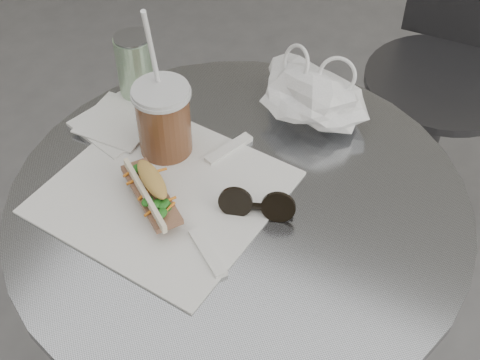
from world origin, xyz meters
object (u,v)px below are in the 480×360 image
at_px(chair_far, 436,112).
at_px(iced_coffee, 164,119).
at_px(sunglasses, 257,206).
at_px(cafe_table, 239,295).
at_px(drink_can, 136,67).
at_px(banh_mi, 152,191).

relative_size(chair_far, iced_coffee, 2.66).
bearing_deg(sunglasses, cafe_table, 140.63).
bearing_deg(drink_can, iced_coffee, -39.74).
bearing_deg(iced_coffee, sunglasses, -16.90).
height_order(iced_coffee, drink_can, iced_coffee).
distance_m(iced_coffee, sunglasses, 0.22).
bearing_deg(banh_mi, chair_far, 108.20).
bearing_deg(banh_mi, cafe_table, 68.00).
distance_m(iced_coffee, drink_can, 0.16).
relative_size(iced_coffee, drink_can, 2.20).
bearing_deg(iced_coffee, chair_far, 67.48).
distance_m(chair_far, iced_coffee, 0.99).
bearing_deg(banh_mi, drink_can, 163.19).
bearing_deg(iced_coffee, cafe_table, -15.88).
distance_m(cafe_table, iced_coffee, 0.39).
height_order(sunglasses, drink_can, drink_can).
relative_size(banh_mi, iced_coffee, 0.67).
distance_m(banh_mi, sunglasses, 0.17).
xyz_separation_m(banh_mi, iced_coffee, (-0.05, 0.12, 0.04)).
relative_size(cafe_table, sunglasses, 6.22).
distance_m(cafe_table, banh_mi, 0.34).
bearing_deg(drink_can, chair_far, 56.75).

